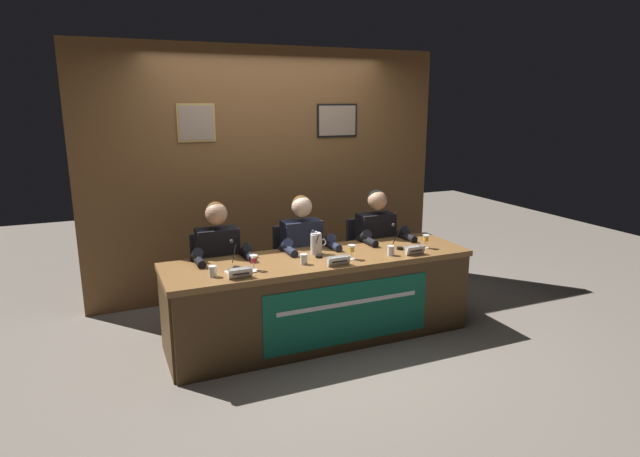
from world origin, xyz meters
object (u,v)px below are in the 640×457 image
panelist_right (379,242)px  juice_glass_left (254,260)px  juice_glass_center (352,249)px  water_cup_right (391,251)px  microphone_center (317,248)px  document_stack_left (241,272)px  juice_glass_right (426,239)px  nameplate_right (415,250)px  water_cup_left (213,272)px  chair_right (369,263)px  nameplate_center (339,261)px  water_pitcher_central (316,244)px  nameplate_left (240,273)px  panelist_left (220,261)px  chair_left (217,284)px  panelist_center (305,251)px  microphone_right (398,240)px  water_cup_center (304,260)px  chair_center (297,273)px  microphone_left (235,259)px  conference_table (325,287)px

panelist_right → juice_glass_left: bearing=-160.7°
juice_glass_center → water_cup_right: (0.36, -0.03, -0.05)m
microphone_center → document_stack_left: size_ratio=0.91×
juice_glass_right → juice_glass_center: bearing=-176.9°
juice_glass_center → nameplate_right: (0.57, -0.10, -0.05)m
document_stack_left → juice_glass_left: bearing=6.7°
water_cup_left → chair_right: chair_right is taller
nameplate_center → microphone_center: bearing=100.7°
juice_glass_left → microphone_center: 0.63m
water_cup_left → panelist_right: (1.75, 0.52, -0.08)m
water_pitcher_central → water_cup_left: bearing=-165.5°
nameplate_left → water_pitcher_central: size_ratio=0.87×
panelist_left → nameplate_left: bearing=-88.9°
chair_left → panelist_center: size_ratio=0.73×
microphone_right → chair_left: bearing=159.0°
water_cup_center → chair_right: chair_right is taller
panelist_left → microphone_center: bearing=-23.7°
chair_right → juice_glass_right: bearing=-73.5°
water_cup_left → chair_left: bearing=76.7°
juice_glass_right → microphone_right: (-0.24, 0.09, -0.01)m
water_cup_right → microphone_center: bearing=159.4°
panelist_right → chair_right: bearing=90.0°
panelist_center → water_cup_right: panelist_center is taller
microphone_right → chair_center: bearing=141.8°
microphone_left → water_pitcher_central: size_ratio=1.03×
microphone_left → panelist_center: panelist_center is taller
water_cup_right → nameplate_center: bearing=-170.9°
nameplate_center → microphone_right: size_ratio=0.89×
microphone_center → water_pitcher_central: bearing=75.3°
juice_glass_left → panelist_right: (1.42, 0.50, -0.13)m
juice_glass_left → water_cup_center: size_ratio=1.46×
juice_glass_left → juice_glass_right: 1.62m
panelist_right → water_cup_right: (-0.21, -0.56, 0.08)m
chair_center → juice_glass_left: bearing=-132.2°
panelist_center → chair_center: bearing=90.0°
nameplate_left → microphone_center: (0.76, 0.30, 0.03)m
chair_left → water_cup_center: 0.98m
conference_table → nameplate_left: size_ratio=14.62×
panelist_left → document_stack_left: (0.05, -0.51, 0.05)m
microphone_left → panelist_center: size_ratio=0.18×
nameplate_left → juice_glass_left: bearing=44.5°
panelist_left → microphone_center: size_ratio=5.59×
chair_left → nameplate_left: bearing=-89.2°
juice_glass_left → nameplate_center: 0.69m
nameplate_center → chair_right: chair_right is taller
water_cup_center → chair_center: bearing=73.5°
chair_right → nameplate_left: bearing=-151.8°
juice_glass_left → juice_glass_right: size_ratio=1.00×
microphone_left → nameplate_center: 0.84m
nameplate_left → water_cup_right: bearing=3.3°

